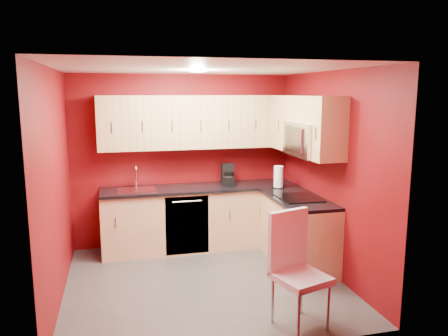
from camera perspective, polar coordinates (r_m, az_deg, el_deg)
name	(u,v)px	position (r m, az deg, el deg)	size (l,w,h in m)	color
floor	(204,282)	(5.40, -2.62, -14.67)	(3.20, 3.20, 0.00)	#454341
ceiling	(202,68)	(4.92, -2.85, 12.87)	(3.20, 3.20, 0.00)	white
wall_back	(183,160)	(6.47, -5.34, 1.00)	(3.20, 3.20, 0.00)	maroon
wall_front	(239,215)	(3.59, 2.01, -6.13)	(3.20, 3.20, 0.00)	maroon
wall_left	(55,187)	(4.96, -21.17, -2.33)	(3.00, 3.00, 0.00)	maroon
wall_right	(330,174)	(5.55, 13.70, -0.72)	(3.00, 3.00, 0.00)	maroon
base_cabinets_back	(201,218)	(6.39, -3.03, -6.57)	(2.80, 0.60, 0.87)	#ECBD87
base_cabinets_right	(298,233)	(5.84, 9.59, -8.31)	(0.60, 1.30, 0.87)	#ECBD87
countertop_back	(201,188)	(6.26, -3.04, -2.62)	(2.80, 0.63, 0.04)	black
countertop_right	(298,199)	(5.69, 9.64, -4.01)	(0.63, 1.27, 0.04)	black
upper_cabinets_back	(198,122)	(6.27, -3.36, 6.03)	(2.80, 0.35, 0.75)	tan
upper_cabinets_right	(304,120)	(5.79, 10.38, 6.19)	(0.35, 1.55, 0.75)	tan
microwave	(309,139)	(5.57, 11.04, 3.69)	(0.42, 0.76, 0.42)	silver
cooktop	(299,198)	(5.65, 9.74, -3.85)	(0.50, 0.55, 0.01)	black
sink	(137,187)	(6.17, -11.32, -2.48)	(0.52, 0.42, 0.35)	silver
dishwasher_front	(187,225)	(6.08, -4.83, -7.47)	(0.60, 0.02, 0.82)	black
downlight	(197,71)	(5.22, -3.50, 12.52)	(0.20, 0.20, 0.01)	white
coffee_maker	(229,174)	(6.37, 0.60, -0.85)	(0.18, 0.24, 0.30)	black
napkin_holder	(228,182)	(6.25, 0.59, -1.79)	(0.13, 0.13, 0.14)	black
paper_towel	(279,177)	(6.20, 7.13, -1.16)	(0.18, 0.18, 0.31)	white
dining_chair	(301,272)	(4.32, 10.01, -13.20)	(0.45, 0.47, 1.12)	silver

